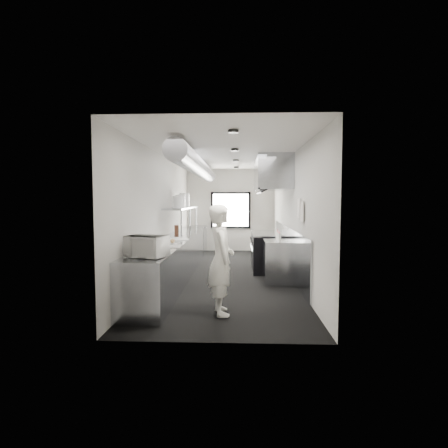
# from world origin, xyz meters

# --- Properties ---
(floor) EXTENTS (3.00, 8.00, 0.01)m
(floor) POSITION_xyz_m (0.00, 0.00, 0.00)
(floor) COLOR black
(floor) RESTS_ON ground
(ceiling) EXTENTS (3.00, 8.00, 0.01)m
(ceiling) POSITION_xyz_m (0.00, 0.00, 2.80)
(ceiling) COLOR silver
(ceiling) RESTS_ON wall_back
(wall_back) EXTENTS (3.00, 0.02, 2.80)m
(wall_back) POSITION_xyz_m (0.00, 4.00, 1.40)
(wall_back) COLOR beige
(wall_back) RESTS_ON floor
(wall_front) EXTENTS (3.00, 0.02, 2.80)m
(wall_front) POSITION_xyz_m (0.00, -4.00, 1.40)
(wall_front) COLOR beige
(wall_front) RESTS_ON floor
(wall_left) EXTENTS (0.02, 8.00, 2.80)m
(wall_left) POSITION_xyz_m (-1.50, 0.00, 1.40)
(wall_left) COLOR beige
(wall_left) RESTS_ON floor
(wall_right) EXTENTS (0.02, 8.00, 2.80)m
(wall_right) POSITION_xyz_m (1.50, 0.00, 1.40)
(wall_right) COLOR beige
(wall_right) RESTS_ON floor
(wall_cladding) EXTENTS (0.03, 5.50, 1.10)m
(wall_cladding) POSITION_xyz_m (1.48, 0.30, 0.55)
(wall_cladding) COLOR #979CA4
(wall_cladding) RESTS_ON wall_right
(hvac_duct) EXTENTS (0.40, 6.40, 0.40)m
(hvac_duct) POSITION_xyz_m (-0.70, 0.40, 2.55)
(hvac_duct) COLOR gray
(hvac_duct) RESTS_ON ceiling
(service_window) EXTENTS (1.36, 0.05, 1.25)m
(service_window) POSITION_xyz_m (0.00, 3.96, 1.40)
(service_window) COLOR white
(service_window) RESTS_ON wall_back
(exhaust_hood) EXTENTS (0.81, 2.20, 0.88)m
(exhaust_hood) POSITION_xyz_m (1.10, 0.70, 2.39)
(exhaust_hood) COLOR #979CA4
(exhaust_hood) RESTS_ON ceiling
(prep_counter) EXTENTS (0.70, 6.00, 0.90)m
(prep_counter) POSITION_xyz_m (-1.15, -0.50, 0.45)
(prep_counter) COLOR #979CA4
(prep_counter) RESTS_ON floor
(pass_shelf) EXTENTS (0.45, 3.00, 0.68)m
(pass_shelf) POSITION_xyz_m (-1.19, 1.00, 1.54)
(pass_shelf) COLOR #979CA4
(pass_shelf) RESTS_ON prep_counter
(range) EXTENTS (0.88, 1.60, 0.94)m
(range) POSITION_xyz_m (1.04, 0.70, 0.47)
(range) COLOR black
(range) RESTS_ON floor
(bottle_station) EXTENTS (0.65, 0.80, 0.90)m
(bottle_station) POSITION_xyz_m (1.15, -0.70, 0.45)
(bottle_station) COLOR #979CA4
(bottle_station) RESTS_ON floor
(far_work_table) EXTENTS (0.70, 1.20, 0.90)m
(far_work_table) POSITION_xyz_m (-1.15, 3.20, 0.45)
(far_work_table) COLOR #979CA4
(far_work_table) RESTS_ON floor
(notice_sheet_a) EXTENTS (0.02, 0.28, 0.38)m
(notice_sheet_a) POSITION_xyz_m (1.47, -1.20, 1.60)
(notice_sheet_a) COLOR white
(notice_sheet_a) RESTS_ON wall_right
(notice_sheet_b) EXTENTS (0.02, 0.28, 0.38)m
(notice_sheet_b) POSITION_xyz_m (1.47, -1.55, 1.55)
(notice_sheet_b) COLOR white
(notice_sheet_b) RESTS_ON wall_right
(line_cook) EXTENTS (0.53, 0.70, 1.70)m
(line_cook) POSITION_xyz_m (0.01, -2.85, 0.85)
(line_cook) COLOR white
(line_cook) RESTS_ON floor
(microwave) EXTENTS (0.65, 0.57, 0.33)m
(microwave) POSITION_xyz_m (-1.12, -2.97, 1.06)
(microwave) COLOR white
(microwave) RESTS_ON prep_counter
(deli_tub_a) EXTENTS (0.18, 0.18, 0.10)m
(deli_tub_a) POSITION_xyz_m (-1.32, -2.37, 0.95)
(deli_tub_a) COLOR #B1BCAD
(deli_tub_a) RESTS_ON prep_counter
(deli_tub_b) EXTENTS (0.15, 0.15, 0.09)m
(deli_tub_b) POSITION_xyz_m (-1.25, -2.23, 0.94)
(deli_tub_b) COLOR #B1BCAD
(deli_tub_b) RESTS_ON prep_counter
(newspaper) EXTENTS (0.37, 0.44, 0.01)m
(newspaper) POSITION_xyz_m (-0.96, -1.77, 0.91)
(newspaper) COLOR silver
(newspaper) RESTS_ON prep_counter
(small_plate) EXTENTS (0.20, 0.20, 0.01)m
(small_plate) POSITION_xyz_m (-1.02, -1.35, 0.91)
(small_plate) COLOR white
(small_plate) RESTS_ON prep_counter
(pastry) EXTENTS (0.09, 0.09, 0.09)m
(pastry) POSITION_xyz_m (-1.02, -1.35, 0.96)
(pastry) COLOR tan
(pastry) RESTS_ON small_plate
(cutting_board) EXTENTS (0.56, 0.66, 0.02)m
(cutting_board) POSITION_xyz_m (-1.06, -0.55, 0.91)
(cutting_board) COLOR white
(cutting_board) RESTS_ON prep_counter
(knife_block) EXTENTS (0.14, 0.22, 0.22)m
(knife_block) POSITION_xyz_m (-1.28, 0.61, 1.01)
(knife_block) COLOR brown
(knife_block) RESTS_ON prep_counter
(plate_stack_a) EXTENTS (0.32, 0.32, 0.29)m
(plate_stack_a) POSITION_xyz_m (-1.17, 0.18, 1.71)
(plate_stack_a) COLOR white
(plate_stack_a) RESTS_ON pass_shelf
(plate_stack_b) EXTENTS (0.27, 0.27, 0.32)m
(plate_stack_b) POSITION_xyz_m (-1.19, 0.68, 1.73)
(plate_stack_b) COLOR white
(plate_stack_b) RESTS_ON pass_shelf
(plate_stack_c) EXTENTS (0.31, 0.31, 0.37)m
(plate_stack_c) POSITION_xyz_m (-1.17, 1.24, 1.76)
(plate_stack_c) COLOR white
(plate_stack_c) RESTS_ON pass_shelf
(plate_stack_d) EXTENTS (0.30, 0.30, 0.37)m
(plate_stack_d) POSITION_xyz_m (-1.21, 1.61, 1.75)
(plate_stack_d) COLOR white
(plate_stack_d) RESTS_ON pass_shelf
(squeeze_bottle_a) EXTENTS (0.08, 0.08, 0.19)m
(squeeze_bottle_a) POSITION_xyz_m (1.12, -0.99, 0.99)
(squeeze_bottle_a) COLOR white
(squeeze_bottle_a) RESTS_ON bottle_station
(squeeze_bottle_b) EXTENTS (0.06, 0.06, 0.17)m
(squeeze_bottle_b) POSITION_xyz_m (1.12, -0.85, 0.99)
(squeeze_bottle_b) COLOR white
(squeeze_bottle_b) RESTS_ON bottle_station
(squeeze_bottle_c) EXTENTS (0.07, 0.07, 0.18)m
(squeeze_bottle_c) POSITION_xyz_m (1.10, -0.67, 0.99)
(squeeze_bottle_c) COLOR white
(squeeze_bottle_c) RESTS_ON bottle_station
(squeeze_bottle_d) EXTENTS (0.08, 0.08, 0.20)m
(squeeze_bottle_d) POSITION_xyz_m (1.13, -0.50, 1.00)
(squeeze_bottle_d) COLOR white
(squeeze_bottle_d) RESTS_ON bottle_station
(squeeze_bottle_e) EXTENTS (0.07, 0.07, 0.18)m
(squeeze_bottle_e) POSITION_xyz_m (1.13, -0.43, 0.99)
(squeeze_bottle_e) COLOR white
(squeeze_bottle_e) RESTS_ON bottle_station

